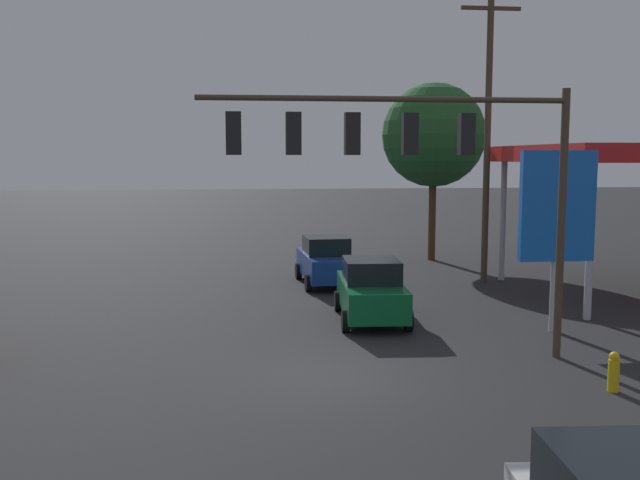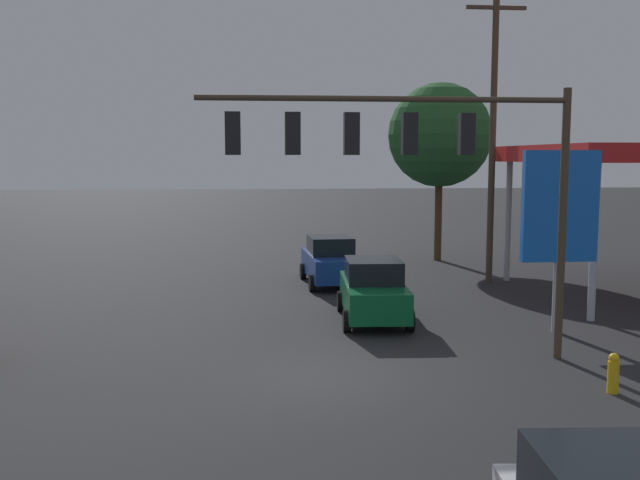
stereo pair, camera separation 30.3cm
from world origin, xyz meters
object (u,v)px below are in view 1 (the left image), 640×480
sedan_waiting (371,290)px  price_sign (557,211)px  street_tree (434,135)px  fire_hydrant (614,372)px  sedan_far (326,261)px  traffic_signal_assembly (410,151)px  utility_pole (488,133)px

sedan_waiting → price_sign: bearing=72.1°
street_tree → fire_hydrant: street_tree is taller
sedan_far → street_tree: 10.11m
sedan_waiting → sedan_far: same height
sedan_far → street_tree: street_tree is taller
traffic_signal_assembly → fire_hydrant: size_ratio=10.29×
price_sign → sedan_far: size_ratio=1.17×
utility_pole → street_tree: (0.41, -6.43, 0.11)m
utility_pole → price_sign: size_ratio=2.18×
sedan_waiting → fire_hydrant: (-3.96, 7.29, -0.51)m
sedan_far → street_tree: bearing=133.1°
price_sign → fire_hydrant: size_ratio=5.97×
traffic_signal_assembly → street_tree: 18.12m
traffic_signal_assembly → fire_hydrant: (-3.91, 2.72, -4.75)m
traffic_signal_assembly → sedan_far: bearing=-86.6°
sedan_waiting → sedan_far: bearing=-171.0°
price_sign → sedan_waiting: price_sign is taller
price_sign → street_tree: size_ratio=0.61×
traffic_signal_assembly → sedan_far: size_ratio=2.02×
traffic_signal_assembly → sedan_waiting: size_ratio=2.01×
utility_pole → price_sign: bearing=84.2°
price_sign → sedan_far: 10.48m
utility_pole → fire_hydrant: 14.78m
utility_pole → sedan_far: 8.21m
utility_pole → sedan_far: (6.46, -0.21, -5.07)m
utility_pole → sedan_far: size_ratio=2.56×
traffic_signal_assembly → sedan_waiting: bearing=-89.4°
traffic_signal_assembly → street_tree: street_tree is taller
traffic_signal_assembly → sedan_waiting: traffic_signal_assembly is taller
sedan_waiting → traffic_signal_assembly: bearing=4.2°
traffic_signal_assembly → fire_hydrant: traffic_signal_assembly is taller
price_sign → fire_hydrant: 6.22m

